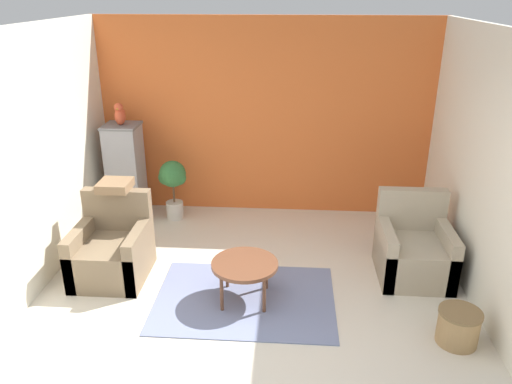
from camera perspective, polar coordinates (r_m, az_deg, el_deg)
The scene contains 13 objects.
ground_plane at distance 4.58m, azimuth -1.63°, elevation -19.36°, with size 20.00×20.00×0.00m, color beige.
wall_back_accent at distance 7.00m, azimuth 1.03°, elevation 8.42°, with size 4.68×0.06×2.72m.
wall_left at distance 5.98m, azimuth -22.72°, elevation 4.23°, with size 0.06×3.36×2.72m.
wall_right at distance 5.69m, azimuth 23.93°, elevation 3.15°, with size 0.06×3.36×2.72m.
area_rug at distance 5.37m, azimuth -1.26°, elevation -12.12°, with size 1.87×1.35×0.01m.
coffee_table at distance 5.15m, azimuth -1.30°, elevation -8.48°, with size 0.69×0.69×0.44m.
armchair_left at distance 5.86m, azimuth -16.09°, elevation -6.57°, with size 0.77×0.83×0.93m.
armchair_right at distance 5.91m, azimuth 17.55°, elevation -6.47°, with size 0.77×0.83×0.93m.
birdcage at distance 7.12m, azimuth -14.63°, elevation 2.11°, with size 0.48×0.48×1.35m.
parrot at distance 6.89m, azimuth -15.29°, elevation 8.55°, with size 0.14×0.25×0.30m.
potted_plant at distance 7.00m, azimuth -9.50°, elevation 1.24°, with size 0.40×0.37×0.85m.
wicker_basket at distance 5.07m, azimuth 22.13°, elevation -13.99°, with size 0.39×0.39×0.34m.
throw_pillow at distance 5.84m, azimuth -15.82°, elevation 0.73°, with size 0.35×0.35×0.10m.
Camera 1 is at (0.37, -3.40, 3.04)m, focal length 35.00 mm.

